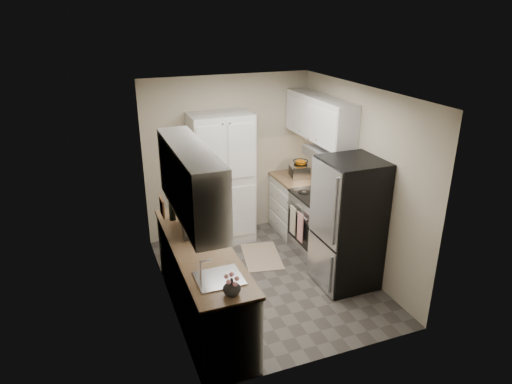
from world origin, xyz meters
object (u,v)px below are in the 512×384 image
pantry_cabinet (222,180)px  electric_range (319,224)px  microwave (198,217)px  wine_bottle (172,208)px  toaster_oven (299,171)px  refrigerator (348,224)px

pantry_cabinet → electric_range: pantry_cabinet is taller
microwave → wine_bottle: size_ratio=1.73×
toaster_oven → refrigerator: bearing=-81.8°
microwave → toaster_oven: (1.94, 1.23, -0.06)m
electric_range → refrigerator: 0.88m
refrigerator → wine_bottle: 2.23m
pantry_cabinet → microwave: size_ratio=3.50×
refrigerator → wine_bottle: bearing=159.7°
pantry_cabinet → refrigerator: bearing=-56.5°
pantry_cabinet → refrigerator: size_ratio=1.18×
pantry_cabinet → wine_bottle: size_ratio=6.06×
wine_bottle → microwave: bearing=-58.8°
refrigerator → toaster_oven: size_ratio=4.93×
electric_range → wine_bottle: bearing=-179.1°
refrigerator → wine_bottle: refrigerator is taller
electric_range → toaster_oven: 0.98m
pantry_cabinet → electric_range: bearing=-38.2°
microwave → electric_range: bearing=-69.9°
refrigerator → electric_range: bearing=87.5°
pantry_cabinet → wine_bottle: 1.34m
electric_range → microwave: 2.02m
microwave → toaster_oven: 2.30m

